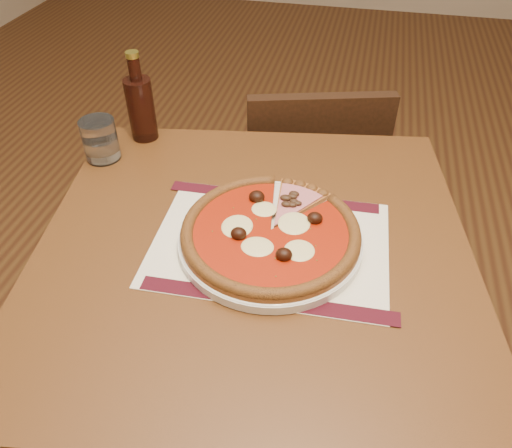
{
  "coord_description": "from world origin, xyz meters",
  "views": [
    {
      "loc": [
        0.3,
        -1.43,
        1.39
      ],
      "look_at": [
        0.14,
        -0.75,
        0.78
      ],
      "focal_mm": 35.0,
      "sensor_mm": 36.0,
      "label": 1
    }
  ],
  "objects_px": {
    "table": "(254,280)",
    "bottle": "(141,106)",
    "chair_far": "(309,185)",
    "plate": "(270,239)",
    "water_glass": "(100,140)",
    "pizza": "(271,231)"
  },
  "relations": [
    {
      "from": "plate",
      "to": "water_glass",
      "type": "xyz_separation_m",
      "value": [
        -0.43,
        0.2,
        0.04
      ]
    },
    {
      "from": "pizza",
      "to": "water_glass",
      "type": "height_order",
      "value": "water_glass"
    },
    {
      "from": "chair_far",
      "to": "plate",
      "type": "bearing_deg",
      "value": 73.37
    },
    {
      "from": "table",
      "to": "water_glass",
      "type": "relative_size",
      "value": 9.74
    },
    {
      "from": "chair_far",
      "to": "bottle",
      "type": "xyz_separation_m",
      "value": [
        -0.38,
        -0.28,
        0.37
      ]
    },
    {
      "from": "table",
      "to": "chair_far",
      "type": "relative_size",
      "value": 1.14
    },
    {
      "from": "plate",
      "to": "bottle",
      "type": "height_order",
      "value": "bottle"
    },
    {
      "from": "chair_far",
      "to": "pizza",
      "type": "relative_size",
      "value": 2.47
    },
    {
      "from": "table",
      "to": "chair_far",
      "type": "distance_m",
      "value": 0.62
    },
    {
      "from": "table",
      "to": "plate",
      "type": "height_order",
      "value": "plate"
    },
    {
      "from": "chair_far",
      "to": "table",
      "type": "bearing_deg",
      "value": 70.43
    },
    {
      "from": "table",
      "to": "bottle",
      "type": "relative_size",
      "value": 4.37
    },
    {
      "from": "water_glass",
      "to": "bottle",
      "type": "xyz_separation_m",
      "value": [
        0.06,
        0.11,
        0.04
      ]
    },
    {
      "from": "pizza",
      "to": "water_glass",
      "type": "bearing_deg",
      "value": 155.28
    },
    {
      "from": "bottle",
      "to": "pizza",
      "type": "bearing_deg",
      "value": -39.3
    },
    {
      "from": "pizza",
      "to": "water_glass",
      "type": "distance_m",
      "value": 0.47
    },
    {
      "from": "plate",
      "to": "bottle",
      "type": "xyz_separation_m",
      "value": [
        -0.37,
        0.3,
        0.07
      ]
    },
    {
      "from": "chair_far",
      "to": "water_glass",
      "type": "height_order",
      "value": "water_glass"
    },
    {
      "from": "water_glass",
      "to": "table",
      "type": "bearing_deg",
      "value": -26.95
    },
    {
      "from": "table",
      "to": "pizza",
      "type": "bearing_deg",
      "value": 9.5
    },
    {
      "from": "table",
      "to": "pizza",
      "type": "distance_m",
      "value": 0.14
    },
    {
      "from": "plate",
      "to": "chair_far",
      "type": "bearing_deg",
      "value": 89.4
    }
  ]
}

